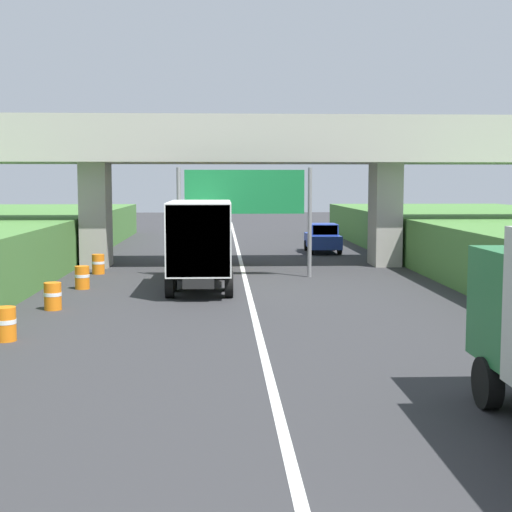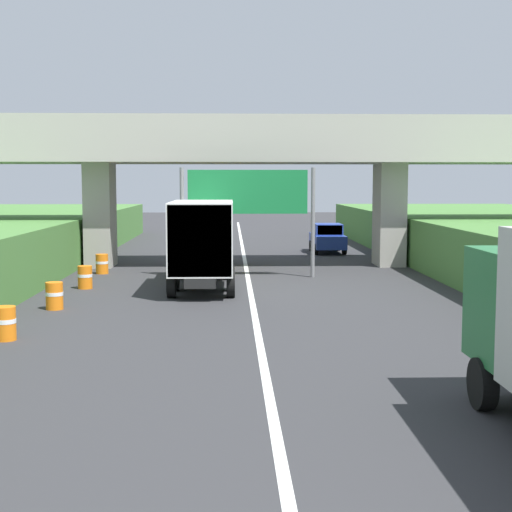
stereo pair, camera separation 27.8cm
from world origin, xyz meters
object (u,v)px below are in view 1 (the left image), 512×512
at_px(truck_white, 201,240).
at_px(overhead_highway_sign, 245,198).
at_px(construction_barrel_2, 5,324).
at_px(construction_barrel_3, 53,296).
at_px(car_blue, 323,238).
at_px(construction_barrel_4, 82,277).
at_px(construction_barrel_5, 98,264).
at_px(car_yellow, 205,250).

bearing_deg(truck_white, overhead_highway_sign, 62.03).
distance_m(construction_barrel_2, construction_barrel_3, 4.81).
bearing_deg(car_blue, overhead_highway_sign, -113.59).
bearing_deg(construction_barrel_3, overhead_highway_sign, 51.06).
bearing_deg(car_blue, truck_white, -114.63).
relative_size(truck_white, construction_barrel_4, 8.11).
xyz_separation_m(overhead_highway_sign, truck_white, (-1.82, -3.43, -1.54)).
relative_size(overhead_highway_sign, truck_white, 0.81).
distance_m(car_blue, construction_barrel_4, 18.63).
height_order(construction_barrel_2, construction_barrel_3, same).
height_order(construction_barrel_2, construction_barrel_5, same).
bearing_deg(construction_barrel_3, construction_barrel_4, 89.12).
height_order(car_blue, construction_barrel_4, car_blue).
distance_m(construction_barrel_2, construction_barrel_4, 9.61).
distance_m(truck_white, car_yellow, 7.61).
height_order(overhead_highway_sign, construction_barrel_5, overhead_highway_sign).
bearing_deg(car_yellow, construction_barrel_4, -122.19).
bearing_deg(car_blue, construction_barrel_2, -115.68).
xyz_separation_m(overhead_highway_sign, construction_barrel_3, (-6.53, -8.08, -3.02)).
xyz_separation_m(construction_barrel_2, construction_barrel_5, (0.09, 14.41, 0.00)).
bearing_deg(construction_barrel_2, construction_barrel_5, 89.65).
height_order(overhead_highway_sign, construction_barrel_4, overhead_highway_sign).
bearing_deg(construction_barrel_5, construction_barrel_3, -89.51).
xyz_separation_m(car_blue, construction_barrel_4, (-11.44, -14.69, -0.40)).
relative_size(construction_barrel_2, construction_barrel_5, 1.00).
bearing_deg(truck_white, construction_barrel_2, -117.30).
relative_size(car_yellow, construction_barrel_5, 4.56).
relative_size(car_blue, construction_barrel_5, 4.56).
height_order(truck_white, construction_barrel_4, truck_white).
height_order(overhead_highway_sign, construction_barrel_3, overhead_highway_sign).
distance_m(car_blue, construction_barrel_5, 15.25).
xyz_separation_m(car_yellow, construction_barrel_5, (-4.80, -2.58, -0.40)).
relative_size(overhead_highway_sign, construction_barrel_2, 6.53).
bearing_deg(construction_barrel_2, truck_white, 62.70).
bearing_deg(construction_barrel_5, truck_white, -45.92).
bearing_deg(truck_white, car_blue, 65.37).
distance_m(car_blue, construction_barrel_3, 22.65).
xyz_separation_m(truck_white, construction_barrel_3, (-4.71, -4.66, -1.47)).
relative_size(truck_white, construction_barrel_3, 8.11).
height_order(car_yellow, car_blue, same).
relative_size(truck_white, car_blue, 1.78).
xyz_separation_m(car_yellow, construction_barrel_3, (-4.72, -12.19, -0.40)).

